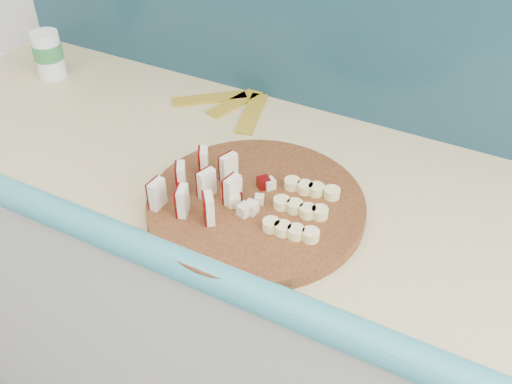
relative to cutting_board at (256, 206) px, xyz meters
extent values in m
cube|color=silver|center=(0.17, 0.12, -0.48)|extent=(2.20, 0.60, 0.88)
cube|color=#E5D086|center=(0.17, 0.12, -0.03)|extent=(2.20, 0.60, 0.03)
cube|color=teal|center=(0.17, -0.18, -0.03)|extent=(2.20, 0.06, 0.03)
cube|color=teal|center=(0.17, 0.41, 0.24)|extent=(2.20, 0.02, 0.50)
cylinder|color=#421A0E|center=(0.00, 0.00, 0.00)|extent=(0.45, 0.45, 0.03)
cube|color=#F7EAC6|center=(-0.15, -0.10, 0.04)|extent=(0.02, 0.04, 0.06)
cube|color=#4D0505|center=(-0.16, -0.10, 0.04)|extent=(0.01, 0.03, 0.06)
cube|color=#F7EAC6|center=(-0.14, -0.04, 0.04)|extent=(0.02, 0.04, 0.06)
cube|color=#4D0505|center=(-0.15, -0.04, 0.04)|extent=(0.01, 0.03, 0.06)
cube|color=#F7EAC6|center=(-0.13, 0.03, 0.04)|extent=(0.02, 0.04, 0.06)
cube|color=#4D0505|center=(-0.14, 0.03, 0.04)|extent=(0.01, 0.03, 0.06)
cube|color=#F7EAC6|center=(-0.10, -0.09, 0.04)|extent=(0.02, 0.04, 0.06)
cube|color=#4D0505|center=(-0.11, -0.09, 0.04)|extent=(0.01, 0.03, 0.06)
cube|color=#F7EAC6|center=(-0.09, -0.03, 0.04)|extent=(0.02, 0.04, 0.06)
cube|color=#4D0505|center=(-0.10, -0.03, 0.04)|extent=(0.01, 0.03, 0.06)
cube|color=#F7EAC6|center=(-0.08, 0.03, 0.04)|extent=(0.02, 0.04, 0.06)
cube|color=#4D0505|center=(-0.08, 0.03, 0.04)|extent=(0.01, 0.03, 0.06)
cube|color=#F7EAC6|center=(-0.05, -0.09, 0.04)|extent=(0.02, 0.04, 0.06)
cube|color=#4D0505|center=(-0.05, -0.09, 0.04)|extent=(0.01, 0.03, 0.06)
cube|color=#F7EAC6|center=(-0.04, -0.02, 0.04)|extent=(0.02, 0.04, 0.06)
cube|color=#4D0505|center=(-0.04, -0.03, 0.04)|extent=(0.01, 0.03, 0.06)
cube|color=#FFF5CB|center=(-0.02, 0.00, 0.02)|extent=(0.02, 0.02, 0.02)
cube|color=#FFF5CB|center=(-0.01, 0.01, 0.02)|extent=(0.02, 0.02, 0.02)
cube|color=#4D0505|center=(-0.02, 0.02, 0.02)|extent=(0.02, 0.02, 0.02)
cube|color=#FFF5CB|center=(-0.03, 0.01, 0.02)|extent=(0.02, 0.02, 0.02)
cube|color=#FFF5CB|center=(-0.04, 0.01, 0.02)|extent=(0.02, 0.02, 0.02)
cube|color=#FFF5CB|center=(-0.05, 0.00, 0.02)|extent=(0.02, 0.02, 0.02)
cube|color=#FFF5CB|center=(-0.04, -0.01, 0.02)|extent=(0.02, 0.02, 0.02)
cube|color=#FFF5CB|center=(-0.04, -0.02, 0.02)|extent=(0.02, 0.02, 0.02)
cube|color=#4D0505|center=(-0.03, -0.03, 0.02)|extent=(0.02, 0.02, 0.02)
cube|color=#FFF5CB|center=(-0.02, -0.02, 0.02)|extent=(0.02, 0.02, 0.02)
cube|color=#FFF5CB|center=(0.00, -0.01, 0.02)|extent=(0.02, 0.02, 0.02)
cylinder|color=#FBEE99|center=(0.06, -0.05, 0.02)|extent=(0.03, 0.03, 0.02)
cylinder|color=#FBEE99|center=(0.08, -0.05, 0.02)|extent=(0.03, 0.03, 0.02)
cylinder|color=#FBEE99|center=(0.11, -0.05, 0.02)|extent=(0.03, 0.03, 0.02)
cylinder|color=#FBEE99|center=(0.13, -0.05, 0.02)|extent=(0.03, 0.03, 0.02)
cylinder|color=#FBEE99|center=(0.05, 0.01, 0.02)|extent=(0.03, 0.03, 0.02)
cylinder|color=#FBEE99|center=(0.07, 0.01, 0.02)|extent=(0.03, 0.03, 0.02)
cylinder|color=#FBEE99|center=(0.10, 0.01, 0.02)|extent=(0.03, 0.03, 0.02)
cylinder|color=#FBEE99|center=(0.12, 0.01, 0.02)|extent=(0.03, 0.03, 0.02)
cylinder|color=#FBEE99|center=(0.04, 0.07, 0.02)|extent=(0.03, 0.03, 0.02)
cylinder|color=#FBEE99|center=(0.07, 0.07, 0.02)|extent=(0.03, 0.03, 0.02)
cylinder|color=#FBEE99|center=(0.09, 0.07, 0.02)|extent=(0.03, 0.03, 0.02)
cylinder|color=#FBEE99|center=(0.12, 0.07, 0.02)|extent=(0.03, 0.03, 0.02)
cylinder|color=white|center=(-0.72, 0.23, 0.05)|extent=(0.07, 0.07, 0.12)
cylinder|color=#318846|center=(-0.72, 0.23, 0.06)|extent=(0.07, 0.07, 0.04)
cube|color=gold|center=(-0.30, 0.31, -0.01)|extent=(0.16, 0.15, 0.01)
cube|color=gold|center=(-0.23, 0.33, -0.01)|extent=(0.08, 0.18, 0.01)
cube|color=gold|center=(-0.17, 0.30, -0.01)|extent=(0.09, 0.18, 0.01)
camera|label=1|loc=(0.38, -0.71, 0.68)|focal=40.00mm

